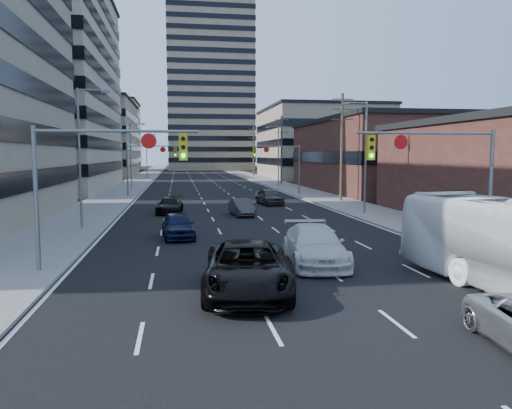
% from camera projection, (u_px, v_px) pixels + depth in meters
% --- Properties ---
extents(ground, '(400.00, 400.00, 0.00)m').
position_uv_depth(ground, '(336.00, 327.00, 14.05)').
color(ground, black).
rests_on(ground, ground).
extents(road_surface, '(18.00, 300.00, 0.02)m').
position_uv_depth(road_surface, '(193.00, 171.00, 141.84)').
color(road_surface, black).
rests_on(road_surface, ground).
extents(sidewalk_left, '(5.00, 300.00, 0.15)m').
position_uv_depth(sidewalk_left, '(152.00, 171.00, 140.06)').
color(sidewalk_left, slate).
rests_on(sidewalk_left, ground).
extents(sidewalk_right, '(5.00, 300.00, 0.15)m').
position_uv_depth(sidewalk_right, '(233.00, 171.00, 143.60)').
color(sidewalk_right, slate).
rests_on(sidewalk_right, ground).
extents(office_left_mid, '(26.00, 34.00, 28.00)m').
position_uv_depth(office_left_mid, '(7.00, 87.00, 67.47)').
color(office_left_mid, '#ADA089').
rests_on(office_left_mid, ground).
extents(office_left_far, '(20.00, 30.00, 16.00)m').
position_uv_depth(office_left_far, '(86.00, 140.00, 107.85)').
color(office_left_far, gray).
rests_on(office_left_far, ground).
extents(storefront_right_mid, '(20.00, 30.00, 9.00)m').
position_uv_depth(storefront_right_mid, '(393.00, 157.00, 66.44)').
color(storefront_right_mid, '#472119').
rests_on(storefront_right_mid, ground).
extents(office_right_far, '(22.00, 28.00, 14.00)m').
position_uv_depth(office_right_far, '(320.00, 144.00, 103.70)').
color(office_right_far, gray).
rests_on(office_right_far, ground).
extents(apartment_tower, '(26.00, 26.00, 58.00)m').
position_uv_depth(apartment_tower, '(209.00, 79.00, 159.52)').
color(apartment_tower, gray).
rests_on(apartment_tower, ground).
extents(bg_block_left, '(24.00, 24.00, 20.00)m').
position_uv_depth(bg_block_left, '(96.00, 137.00, 146.36)').
color(bg_block_left, '#ADA089').
rests_on(bg_block_left, ground).
extents(bg_block_right, '(22.00, 22.00, 12.00)m').
position_uv_depth(bg_block_right, '(303.00, 150.00, 146.16)').
color(bg_block_right, gray).
rests_on(bg_block_right, ground).
extents(signal_near_left, '(6.59, 0.33, 6.00)m').
position_uv_depth(signal_near_left, '(100.00, 167.00, 20.33)').
color(signal_near_left, slate).
rests_on(signal_near_left, ground).
extents(signal_near_right, '(6.59, 0.33, 6.00)m').
position_uv_depth(signal_near_right, '(440.00, 166.00, 22.62)').
color(signal_near_right, slate).
rests_on(signal_near_right, ground).
extents(signal_far_left, '(6.09, 0.33, 6.00)m').
position_uv_depth(signal_far_left, '(148.00, 159.00, 56.67)').
color(signal_far_left, slate).
rests_on(signal_far_left, ground).
extents(signal_far_right, '(6.09, 0.33, 6.00)m').
position_uv_depth(signal_far_right, '(280.00, 159.00, 59.03)').
color(signal_far_right, slate).
rests_on(signal_far_right, ground).
extents(utility_pole_block, '(2.20, 0.28, 11.00)m').
position_uv_depth(utility_pole_block, '(342.00, 145.00, 50.74)').
color(utility_pole_block, '#4C3D2D').
rests_on(utility_pole_block, ground).
extents(utility_pole_midblock, '(2.20, 0.28, 11.00)m').
position_uv_depth(utility_pole_midblock, '(281.00, 149.00, 80.23)').
color(utility_pole_midblock, '#4C3D2D').
rests_on(utility_pole_midblock, ground).
extents(utility_pole_distant, '(2.20, 0.28, 11.00)m').
position_uv_depth(utility_pole_distant, '(254.00, 150.00, 109.72)').
color(utility_pole_distant, '#4C3D2D').
rests_on(utility_pole_distant, ground).
extents(streetlight_left_near, '(2.03, 0.22, 9.00)m').
position_uv_depth(streetlight_left_near, '(82.00, 151.00, 31.61)').
color(streetlight_left_near, slate).
rests_on(streetlight_left_near, ground).
extents(streetlight_left_mid, '(2.03, 0.22, 9.00)m').
position_uv_depth(streetlight_left_mid, '(132.00, 153.00, 66.02)').
color(streetlight_left_mid, slate).
rests_on(streetlight_left_mid, ground).
extents(streetlight_left_far, '(2.03, 0.22, 9.00)m').
position_uv_depth(streetlight_left_far, '(148.00, 153.00, 100.42)').
color(streetlight_left_far, slate).
rests_on(streetlight_left_far, ground).
extents(streetlight_right_near, '(2.03, 0.22, 9.00)m').
position_uv_depth(streetlight_right_near, '(364.00, 152.00, 39.71)').
color(streetlight_right_near, slate).
rests_on(streetlight_right_near, ground).
extents(streetlight_right_far, '(2.03, 0.22, 9.00)m').
position_uv_depth(streetlight_right_far, '(277.00, 153.00, 74.11)').
color(streetlight_right_far, slate).
rests_on(streetlight_right_far, ground).
extents(black_pickup, '(3.65, 6.65, 1.77)m').
position_uv_depth(black_pickup, '(247.00, 269.00, 17.40)').
color(black_pickup, black).
rests_on(black_pickup, ground).
extents(white_van, '(2.92, 6.05, 1.70)m').
position_uv_depth(white_van, '(315.00, 245.00, 22.04)').
color(white_van, silver).
rests_on(white_van, ground).
extents(sedan_blue, '(2.10, 4.49, 1.49)m').
position_uv_depth(sedan_blue, '(178.00, 225.00, 28.97)').
color(sedan_blue, black).
rests_on(sedan_blue, ground).
extents(sedan_grey_center, '(1.82, 4.17, 1.33)m').
position_uv_depth(sedan_grey_center, '(242.00, 207.00, 39.53)').
color(sedan_grey_center, '#353538').
rests_on(sedan_grey_center, ground).
extents(sedan_black_far, '(2.41, 4.78, 1.33)m').
position_uv_depth(sedan_black_far, '(170.00, 205.00, 41.06)').
color(sedan_black_far, black).
rests_on(sedan_black_far, ground).
extents(sedan_grey_right, '(2.45, 4.84, 1.58)m').
position_uv_depth(sedan_grey_right, '(269.00, 197.00, 48.20)').
color(sedan_grey_right, '#343336').
rests_on(sedan_grey_right, ground).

